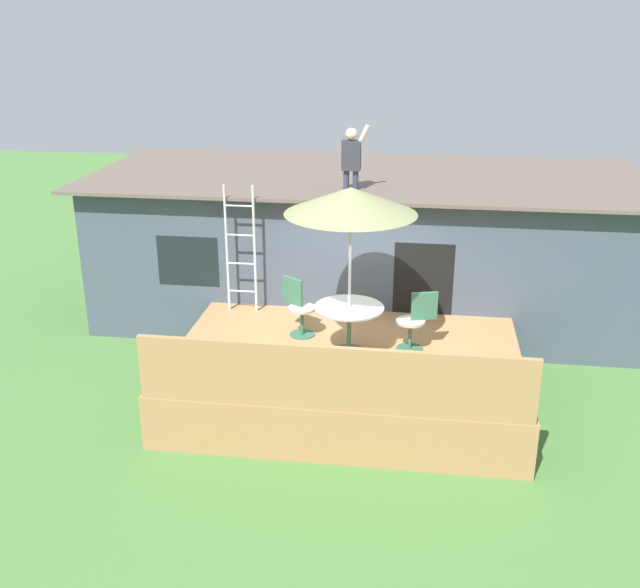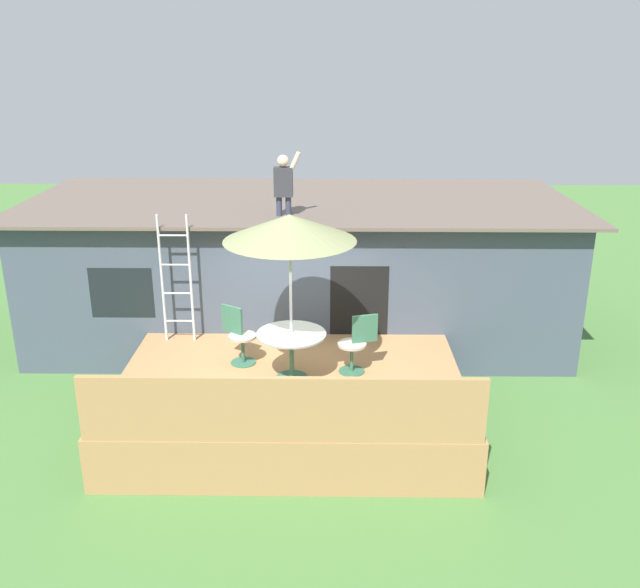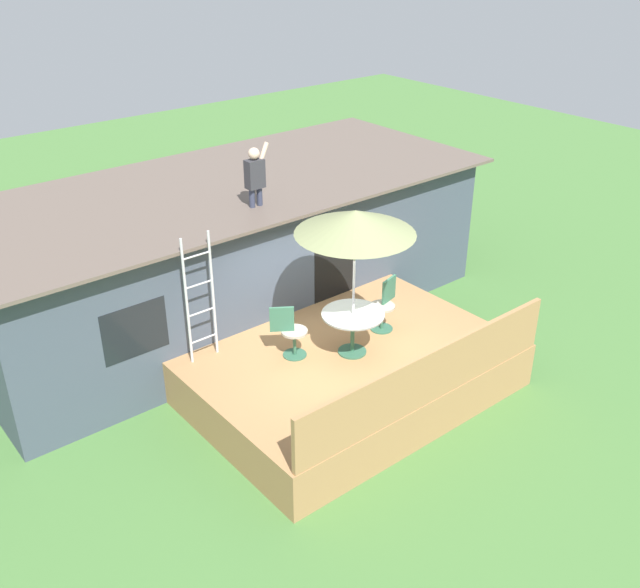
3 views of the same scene
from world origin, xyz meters
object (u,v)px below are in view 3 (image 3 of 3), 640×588
object	(u,v)px
patio_table	(353,322)
person_figure	(255,173)
patio_umbrella	(355,222)
patio_chair_right	(385,305)
step_ladder	(200,298)
patio_chair_left	(290,332)

from	to	relation	value
patio_table	person_figure	size ratio (longest dim) A/B	0.94
patio_umbrella	patio_chair_right	world-z (taller)	patio_umbrella
patio_table	patio_umbrella	distance (m)	1.76
step_ladder	patio_chair_right	distance (m)	3.26
patio_chair_left	patio_chair_right	size ratio (longest dim) A/B	1.00
patio_table	patio_chair_left	bearing A→B (deg)	146.20
patio_table	step_ladder	distance (m)	2.51
patio_chair_left	step_ladder	bearing A→B (deg)	176.36
patio_table	patio_umbrella	bearing A→B (deg)	0.00
patio_umbrella	step_ladder	bearing A→B (deg)	144.09
step_ladder	person_figure	xyz separation A→B (m)	(1.76, 0.90, 1.48)
step_ladder	patio_chair_left	world-z (taller)	step_ladder
patio_table	step_ladder	xyz separation A→B (m)	(-1.99, 1.44, 0.51)
patio_umbrella	step_ladder	world-z (taller)	patio_umbrella
patio_table	person_figure	world-z (taller)	person_figure
patio_umbrella	patio_chair_left	xyz separation A→B (m)	(-0.86, 0.58, -1.89)
patio_table	step_ladder	size ratio (longest dim) A/B	0.47
person_figure	patio_chair_left	world-z (taller)	person_figure
patio_table	patio_chair_right	distance (m)	1.03
person_figure	patio_chair_left	xyz separation A→B (m)	(-0.64, -1.76, -2.13)
step_ladder	patio_chair_left	distance (m)	1.56
person_figure	patio_umbrella	bearing A→B (deg)	-84.49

